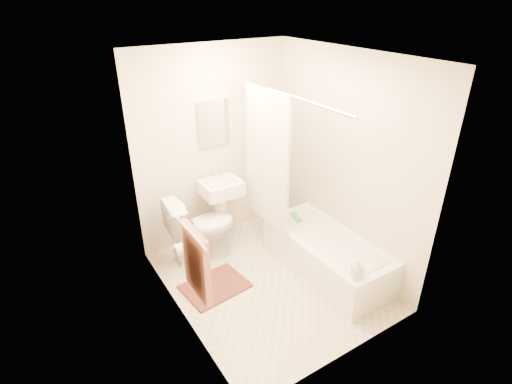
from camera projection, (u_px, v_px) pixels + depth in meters
floor at (268, 280)px, 4.45m from camera, size 2.40×2.40×0.00m
ceiling at (272, 56)px, 3.36m from camera, size 2.40×2.40×0.00m
wall_back at (214, 147)px, 4.81m from camera, size 2.00×0.02×2.40m
wall_left at (174, 211)px, 3.43m from camera, size 0.02×2.40×2.40m
wall_right at (345, 162)px, 4.38m from camera, size 0.02×2.40×2.40m
mirror at (213, 123)px, 4.66m from camera, size 0.40×0.03×0.55m
curtain_rod at (291, 96)px, 3.76m from camera, size 0.03×1.70×0.03m
shower_curtain at (267, 159)px, 4.42m from camera, size 0.04×0.80×1.55m
towel_bar at (191, 233)px, 3.31m from camera, size 0.02×0.60×0.02m
towel at (197, 263)px, 3.47m from camera, size 0.06×0.45×0.66m
toilet_paper at (181, 249)px, 3.78m from camera, size 0.11×0.12×0.12m
toilet at (202, 228)px, 4.68m from camera, size 0.84×0.51×0.80m
sink at (222, 209)px, 4.95m from camera, size 0.48×0.39×0.93m
bathtub at (326, 254)px, 4.52m from camera, size 0.68×1.55×0.44m
bath_mat at (215, 286)px, 4.35m from camera, size 0.72×0.57×0.02m
soap_bottle at (357, 269)px, 3.78m from camera, size 0.12×0.12×0.20m
scrub_brush at (296, 217)px, 4.79m from camera, size 0.13×0.23×0.04m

